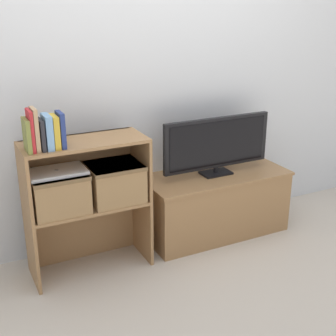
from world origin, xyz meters
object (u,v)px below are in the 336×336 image
at_px(tv, 217,144).
at_px(laptop, 57,172).
at_px(tv_stand, 215,203).
at_px(book_skyblue, 48,132).
at_px(book_olive, 27,135).
at_px(book_navy, 61,130).
at_px(book_crimson, 31,131).
at_px(book_tan, 35,130).
at_px(book_mustard, 55,132).
at_px(storage_basket_left, 58,190).
at_px(storage_basket_right, 114,180).
at_px(book_charcoal, 41,135).

relative_size(tv, laptop, 2.47).
relative_size(tv_stand, laptop, 3.15).
xyz_separation_m(book_skyblue, laptop, (0.04, 0.05, -0.26)).
xyz_separation_m(book_olive, book_navy, (0.19, 0.00, 0.01)).
bearing_deg(book_crimson, book_navy, 0.00).
bearing_deg(book_tan, book_navy, 0.00).
xyz_separation_m(tv_stand, laptop, (-1.17, -0.08, 0.47)).
relative_size(book_mustard, storage_basket_left, 0.56).
bearing_deg(laptop, book_crimson, -157.85).
distance_m(book_tan, book_mustard, 0.11).
xyz_separation_m(book_crimson, laptop, (0.14, 0.05, -0.28)).
bearing_deg(laptop, book_olive, -160.84).
relative_size(book_mustard, laptop, 0.56).
distance_m(book_crimson, storage_basket_left, 0.43).
bearing_deg(tv, storage_basket_right, -174.68).
bearing_deg(book_navy, tv, 6.54).
xyz_separation_m(book_charcoal, book_navy, (0.11, 0.00, 0.01)).
bearing_deg(storage_basket_left, tv, 3.69).
distance_m(book_navy, storage_basket_right, 0.51).
distance_m(tv, storage_basket_left, 1.18).
bearing_deg(laptop, storage_basket_left, 0.00).
xyz_separation_m(book_tan, book_navy, (0.14, 0.00, -0.02)).
bearing_deg(book_tan, laptop, 26.40).
bearing_deg(book_tan, tv, 5.82).
relative_size(book_tan, book_charcoal, 1.38).
relative_size(book_olive, book_navy, 0.91).
xyz_separation_m(book_skyblue, book_navy, (0.08, 0.00, 0.00)).
xyz_separation_m(book_olive, book_mustard, (0.16, 0.00, 0.00)).
distance_m(book_crimson, book_skyblue, 0.09).
distance_m(book_olive, laptop, 0.31).
xyz_separation_m(book_crimson, book_charcoal, (0.05, 0.00, -0.03)).
height_order(tv, book_skyblue, book_skyblue).
bearing_deg(book_mustard, book_charcoal, 180.00).
bearing_deg(book_navy, book_tan, -180.00).
xyz_separation_m(book_tan, laptop, (0.11, 0.05, -0.29)).
distance_m(book_skyblue, book_mustard, 0.04).
relative_size(book_olive, book_tan, 0.77).
distance_m(tv, storage_basket_right, 0.82).
height_order(book_olive, book_navy, book_navy).
relative_size(book_crimson, storage_basket_left, 0.70).
distance_m(storage_basket_left, laptop, 0.12).
bearing_deg(storage_basket_right, book_mustard, -171.39).
bearing_deg(book_mustard, storage_basket_right, 8.61).
xyz_separation_m(book_tan, book_charcoal, (0.03, 0.00, -0.03)).
height_order(book_olive, book_charcoal, book_olive).
relative_size(book_olive, storage_basket_right, 0.55).
bearing_deg(tv_stand, book_charcoal, -173.97).
xyz_separation_m(book_charcoal, storage_basket_left, (0.08, 0.05, -0.37)).
relative_size(book_olive, book_skyblue, 0.95).
distance_m(tv_stand, laptop, 1.27).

